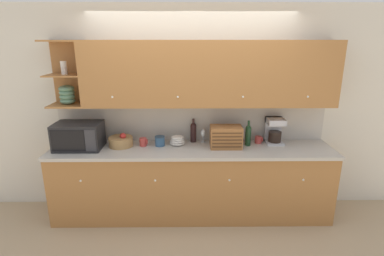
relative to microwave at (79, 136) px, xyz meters
The scene contains 16 objects.
ground_plane 1.76m from the microwave, 12.63° to the left, with size 24.00×24.00×0.00m, color tan.
wall_back 1.43m from the microwave, 13.82° to the left, with size 5.82×0.06×2.60m.
counter_unit 1.50m from the microwave, ahead, with size 3.44×0.64×0.91m.
backsplash_panel 1.40m from the microwave, 12.39° to the left, with size 3.42×0.01×0.50m.
upper_cabinets 1.69m from the microwave, ahead, with size 3.42×0.36×0.77m.
microwave is the anchor object (origin of this frame).
fruit_basket 0.50m from the microwave, ahead, with size 0.29×0.29×0.18m.
mug_blue_second 0.77m from the microwave, ahead, with size 0.10×0.09×0.10m.
storage_canister 0.97m from the microwave, ahead, with size 0.13×0.13×0.12m.
bowl_stack_on_counter 1.19m from the microwave, ahead, with size 0.19×0.19×0.12m.
wine_bottle 1.41m from the microwave, ahead, with size 0.08×0.08×0.31m.
wine_glass 1.53m from the microwave, ahead, with size 0.07×0.07×0.17m.
bread_box 1.78m from the microwave, ahead, with size 0.38×0.25×0.26m.
second_wine_bottle 2.06m from the microwave, ahead, with size 0.07×0.07×0.32m.
mug 2.23m from the microwave, ahead, with size 0.10×0.09×0.09m.
coffee_maker 2.42m from the microwave, ahead, with size 0.21×0.23×0.33m.
Camera 1 is at (-0.04, -3.74, 2.18)m, focal length 28.00 mm.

